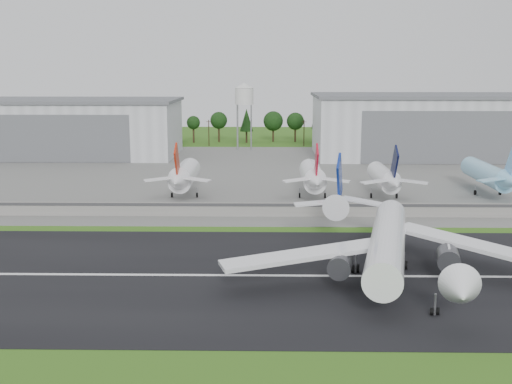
{
  "coord_description": "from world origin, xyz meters",
  "views": [
    {
      "loc": [
        5.02,
        -95.78,
        35.11
      ],
      "look_at": [
        2.65,
        40.0,
        9.0
      ],
      "focal_mm": 45.0,
      "sensor_mm": 36.0,
      "label": 1
    }
  ],
  "objects_px": {
    "parked_jet_red_b": "(313,177)",
    "parked_jet_skyblue": "(491,175)",
    "main_airliner": "(388,250)",
    "parked_jet_red_a": "(183,176)",
    "parked_jet_navy": "(386,178)"
  },
  "relations": [
    {
      "from": "parked_jet_red_b",
      "to": "parked_jet_skyblue",
      "type": "bearing_deg",
      "value": 5.71
    },
    {
      "from": "main_airliner",
      "to": "parked_jet_red_a",
      "type": "xyz_separation_m",
      "value": [
        -43.51,
        67.02,
        1.5
      ]
    },
    {
      "from": "main_airliner",
      "to": "parked_jet_red_a",
      "type": "distance_m",
      "value": 79.92
    },
    {
      "from": "parked_jet_red_a",
      "to": "parked_jet_skyblue",
      "type": "relative_size",
      "value": 0.84
    },
    {
      "from": "main_airliner",
      "to": "parked_jet_skyblue",
      "type": "distance_m",
      "value": 83.21
    },
    {
      "from": "parked_jet_navy",
      "to": "parked_jet_red_b",
      "type": "bearing_deg",
      "value": 179.85
    },
    {
      "from": "parked_jet_navy",
      "to": "main_airliner",
      "type": "bearing_deg",
      "value": -99.83
    },
    {
      "from": "main_airliner",
      "to": "parked_jet_navy",
      "type": "relative_size",
      "value": 1.88
    },
    {
      "from": "parked_jet_red_b",
      "to": "parked_jet_skyblue",
      "type": "distance_m",
      "value": 50.08
    },
    {
      "from": "main_airliner",
      "to": "parked_jet_red_b",
      "type": "relative_size",
      "value": 1.88
    },
    {
      "from": "parked_jet_red_a",
      "to": "parked_jet_skyblue",
      "type": "xyz_separation_m",
      "value": [
        85.23,
        4.97,
        -0.26
      ]
    },
    {
      "from": "parked_jet_navy",
      "to": "parked_jet_skyblue",
      "type": "distance_m",
      "value": 30.53
    },
    {
      "from": "main_airliner",
      "to": "parked_jet_red_b",
      "type": "xyz_separation_m",
      "value": [
        -8.11,
        67.01,
        1.42
      ]
    },
    {
      "from": "parked_jet_red_b",
      "to": "parked_jet_navy",
      "type": "bearing_deg",
      "value": -0.15
    },
    {
      "from": "main_airliner",
      "to": "parked_jet_navy",
      "type": "distance_m",
      "value": 67.96
    }
  ]
}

